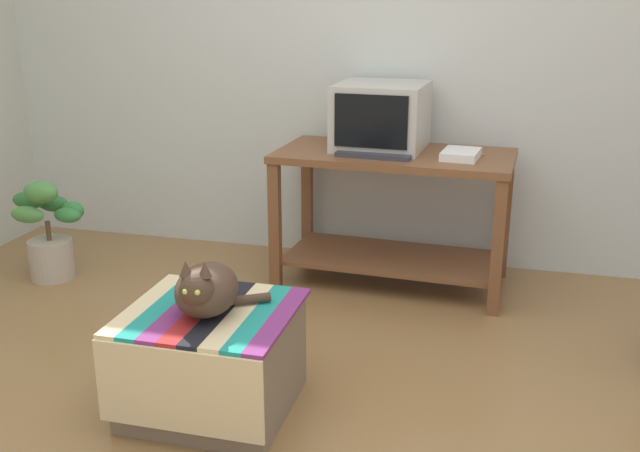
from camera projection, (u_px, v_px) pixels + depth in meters
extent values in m
plane|color=olive|center=(263.00, 429.00, 2.78)|extent=(14.00, 14.00, 0.00)
cube|color=silver|center=(371.00, 44.00, 4.27)|extent=(8.00, 0.10, 2.60)
cube|color=brown|center=(275.00, 227.00, 4.01)|extent=(0.06, 0.06, 0.72)
cube|color=brown|center=(497.00, 249.00, 3.67)|extent=(0.06, 0.06, 0.72)
cube|color=brown|center=(505.00, 217.00, 4.17)|extent=(0.06, 0.06, 0.72)
cube|color=brown|center=(307.00, 200.00, 4.52)|extent=(0.06, 0.06, 0.72)
cube|color=brown|center=(391.00, 258.00, 4.16)|extent=(1.20, 0.60, 0.02)
cube|color=brown|center=(394.00, 156.00, 3.97)|extent=(1.31, 0.70, 0.04)
cube|color=#BCB7A8|center=(381.00, 146.00, 4.08)|extent=(0.35, 0.36, 0.02)
cube|color=#BCB7A8|center=(382.00, 116.00, 4.03)|extent=(0.50, 0.52, 0.36)
cube|color=black|center=(371.00, 122.00, 3.80)|extent=(0.39, 0.03, 0.28)
cube|color=#333338|center=(375.00, 154.00, 3.86)|extent=(0.41, 0.18, 0.02)
cube|color=white|center=(461.00, 154.00, 3.81)|extent=(0.21, 0.26, 0.04)
cube|color=#7A664C|center=(212.00, 361.00, 2.87)|extent=(0.61, 0.56, 0.41)
cube|color=beige|center=(178.00, 392.00, 2.57)|extent=(0.64, 0.01, 0.33)
cube|color=beige|center=(144.00, 304.00, 2.87)|extent=(0.08, 0.61, 0.02)
cube|color=#1E897A|center=(163.00, 307.00, 2.85)|extent=(0.08, 0.61, 0.02)
cube|color=#7A2D6B|center=(181.00, 309.00, 2.83)|extent=(0.08, 0.61, 0.02)
cube|color=#AD2323|center=(200.00, 311.00, 2.81)|extent=(0.08, 0.61, 0.02)
cube|color=black|center=(220.00, 313.00, 2.80)|extent=(0.08, 0.61, 0.02)
cube|color=beige|center=(239.00, 315.00, 2.78)|extent=(0.08, 0.61, 0.02)
cube|color=#1E897A|center=(259.00, 318.00, 2.76)|extent=(0.08, 0.61, 0.02)
cube|color=#7A2D6B|center=(279.00, 320.00, 2.74)|extent=(0.08, 0.61, 0.02)
ellipsoid|color=#473323|center=(207.00, 290.00, 2.75)|extent=(0.26, 0.34, 0.19)
sphere|color=#473323|center=(196.00, 289.00, 2.62)|extent=(0.13, 0.13, 0.13)
cylinder|color=#473323|center=(239.00, 300.00, 2.84)|extent=(0.23, 0.16, 0.04)
cone|color=#473323|center=(186.00, 268.00, 2.60)|extent=(0.05, 0.05, 0.06)
cone|color=#473323|center=(205.00, 269.00, 2.59)|extent=(0.05, 0.05, 0.06)
sphere|color=#C6D151|center=(185.00, 292.00, 2.57)|extent=(0.02, 0.02, 0.02)
sphere|color=#C6D151|center=(197.00, 293.00, 2.56)|extent=(0.02, 0.02, 0.02)
cylinder|color=#B7A893|center=(52.00, 259.00, 4.22)|extent=(0.25, 0.25, 0.23)
cylinder|color=brown|center=(48.00, 231.00, 4.16)|extent=(0.03, 0.03, 0.11)
ellipsoid|color=#38843D|center=(68.00, 215.00, 4.14)|extent=(0.16, 0.10, 0.09)
ellipsoid|color=#38843D|center=(73.00, 210.00, 4.22)|extent=(0.14, 0.10, 0.11)
ellipsoid|color=#2D7033|center=(52.00, 203.00, 4.25)|extent=(0.20, 0.08, 0.10)
ellipsoid|color=#2D7033|center=(28.00, 200.00, 4.18)|extent=(0.20, 0.09, 0.10)
ellipsoid|color=#4C8E42|center=(27.00, 215.00, 4.03)|extent=(0.20, 0.08, 0.10)
ellipsoid|color=#4C8E42|center=(41.00, 192.00, 3.99)|extent=(0.20, 0.12, 0.12)
cylinder|color=#B7B7BC|center=(471.00, 154.00, 3.91)|extent=(0.14, 0.02, 0.01)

